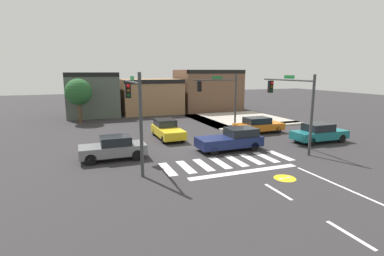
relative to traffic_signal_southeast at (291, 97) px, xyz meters
The scene contains 15 objects.
ground_plane 7.52m from the traffic_signal_southeast, 152.53° to the left, with size 120.00×120.00×0.00m, color #302D30.
crosswalk_near 7.06m from the traffic_signal_southeast, 165.50° to the right, with size 8.41×2.46×0.01m.
lane_markings 10.83m from the traffic_signal_southeast, 117.40° to the right, with size 6.80×20.25×0.01m.
bike_detector_marking 7.71m from the traffic_signal_southeast, 130.01° to the right, with size 1.16×1.16×0.01m.
curb_corner_northeast 13.24m from the traffic_signal_southeast, 77.69° to the left, with size 10.00×10.60×0.15m.
storefront_row 22.53m from the traffic_signal_southeast, 98.81° to the left, with size 23.34×6.84×5.79m.
traffic_signal_southeast is the anchor object (origin of this frame).
traffic_signal_northeast 8.43m from the traffic_signal_southeast, 101.19° to the left, with size 4.58×0.32×5.34m.
traffic_signal_southwest 11.33m from the traffic_signal_southeast, behind, with size 0.32×4.99×5.54m.
car_gray 12.86m from the traffic_signal_southeast, behind, with size 4.13×1.80×1.51m.
car_orange 6.25m from the traffic_signal_southeast, 80.11° to the left, with size 4.52×1.77×1.46m.
car_navy 5.24m from the traffic_signal_southeast, 166.20° to the left, with size 4.67×1.91×1.56m.
car_teal 4.58m from the traffic_signal_southeast, ahead, with size 4.49×1.78×1.53m.
car_yellow 10.23m from the traffic_signal_southeast, 139.90° to the left, with size 1.81×4.54×1.53m.
roadside_tree 22.21m from the traffic_signal_southeast, 130.02° to the left, with size 2.84×2.84×4.82m.
Camera 1 is at (-8.46, -20.26, 5.57)m, focal length 27.59 mm.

